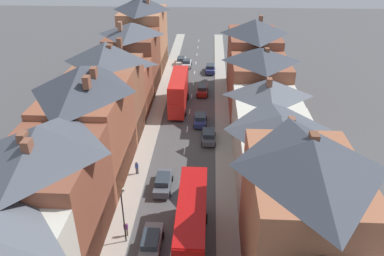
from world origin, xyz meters
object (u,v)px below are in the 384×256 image
car_far_grey (181,61)px  car_near_blue (151,243)px  car_mid_black (209,136)px  pedestrian_far_left (137,167)px  double_decker_bus_mid_street (179,91)px  car_near_silver (210,68)px  pedestrian_mid_right (126,228)px  double_decker_bus_lead (192,224)px  street_lamp (124,214)px  car_mid_white (163,182)px  car_parked_left_a (200,119)px  car_parked_left_b (202,90)px  car_parked_right_a (187,63)px

car_far_grey → car_near_blue: bearing=-88.6°
car_mid_black → pedestrian_far_left: 11.64m
double_decker_bus_mid_street → car_near_silver: double_decker_bus_mid_street is taller
car_near_blue → car_far_grey: bearing=91.4°
car_far_grey → pedestrian_mid_right: size_ratio=2.72×
double_decker_bus_lead → street_lamp: bearing=174.9°
car_far_grey → car_mid_white: bearing=-88.3°
car_mid_black → pedestrian_mid_right: bearing=-112.3°
double_decker_bus_mid_street → pedestrian_mid_right: (-2.54, -28.79, -1.78)m
car_near_silver → car_mid_white: (-4.90, -38.19, 0.01)m
double_decker_bus_lead → street_lamp: 6.08m
car_mid_white → street_lamp: (-2.45, -8.02, 2.39)m
car_near_blue → pedestrian_mid_right: 2.95m
car_near_silver → car_mid_black: 27.48m
car_mid_white → pedestrian_far_left: bearing=143.2°
car_parked_left_a → pedestrian_far_left: pedestrian_far_left is taller
car_mid_white → pedestrian_mid_right: pedestrian_mid_right is taller
car_mid_black → pedestrian_far_left: size_ratio=2.62×
car_near_blue → double_decker_bus_lead: bearing=6.1°
car_near_silver → car_mid_white: car_mid_white is taller
car_near_blue → pedestrian_far_left: pedestrian_far_left is taller
double_decker_bus_lead → car_far_grey: 51.60m
car_far_grey → street_lamp: bearing=-91.3°
car_mid_black → pedestrian_far_left: (-8.25, -8.21, 0.22)m
double_decker_bus_mid_street → street_lamp: (-2.44, -29.34, 0.43)m
double_decker_bus_lead → car_parked_left_a: (0.01, 24.24, -2.00)m
car_far_grey → car_mid_black: bearing=-79.1°
car_near_silver → car_parked_left_a: (-1.30, -22.51, -0.02)m
car_near_blue → car_parked_left_b: (3.60, 35.89, -0.01)m
car_parked_right_a → car_parked_left_b: size_ratio=0.88×
car_parked_left_a → car_far_grey: (-4.90, 27.09, 0.00)m
pedestrian_mid_right → double_decker_bus_mid_street: bearing=85.0°
car_near_silver → pedestrian_far_left: pedestrian_far_left is taller
car_parked_left_a → street_lamp: 24.58m
pedestrian_far_left → street_lamp: street_lamp is taller
car_parked_left_b → pedestrian_far_left: 25.42m
car_parked_right_a → street_lamp: street_lamp is taller
car_parked_right_a → car_mid_black: size_ratio=0.94×
car_near_blue → car_parked_left_a: size_ratio=1.08×
car_parked_right_a → car_far_grey: 1.97m
car_parked_left_a → pedestrian_far_left: size_ratio=2.63×
car_near_blue → car_parked_right_a: car_near_blue is taller
car_mid_black → pedestrian_mid_right: 19.64m
car_parked_left_b → pedestrian_far_left: size_ratio=2.80×
car_parked_right_a → car_mid_white: bearing=-90.0°
car_mid_black → car_far_grey: 32.66m
car_parked_left_b → car_parked_right_a: bearing=104.1°
car_near_silver → car_mid_black: bearing=-90.0°
double_decker_bus_mid_street → car_parked_left_b: 6.97m
double_decker_bus_lead → double_decker_bus_mid_street: size_ratio=1.00×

